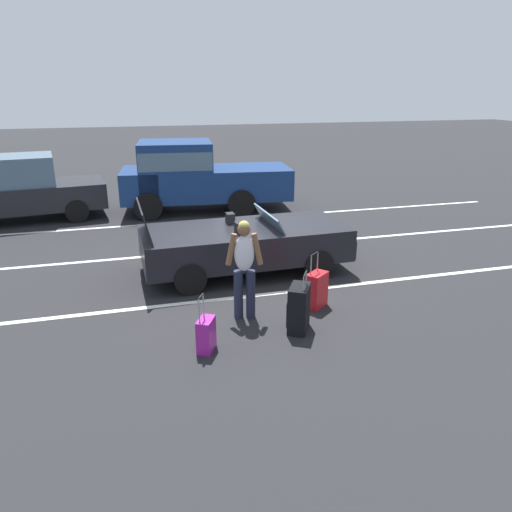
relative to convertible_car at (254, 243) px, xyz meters
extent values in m
plane|color=black|center=(-0.20, -0.01, -0.59)|extent=(80.00, 80.00, 0.00)
cube|color=silver|center=(-0.20, -1.26, -0.59)|extent=(18.00, 0.12, 0.01)
cube|color=silver|center=(-0.20, 1.44, -0.59)|extent=(18.00, 0.12, 0.01)
cube|color=silver|center=(-0.20, 4.14, -0.59)|extent=(18.00, 0.12, 0.01)
cube|color=black|center=(-0.20, -0.01, 0.03)|extent=(4.15, 1.89, 0.64)
cube|color=black|center=(1.24, 0.04, -0.08)|extent=(1.36, 1.71, 0.38)
cube|color=slate|center=(0.31, 0.01, 0.50)|extent=(0.23, 1.55, 0.31)
cube|color=black|center=(-0.41, 0.36, 0.46)|extent=(0.17, 0.22, 0.22)
cube|color=black|center=(-0.39, -0.38, 0.46)|extent=(0.17, 0.22, 0.22)
cube|color=black|center=(-2.14, -0.07, 0.63)|extent=(0.23, 1.50, 0.63)
cylinder|color=black|center=(1.05, 0.84, -0.29)|extent=(0.61, 0.24, 0.60)
cylinder|color=black|center=(1.10, -0.78, -0.29)|extent=(0.61, 0.24, 0.60)
cylinder|color=black|center=(-1.49, 0.76, -0.29)|extent=(0.61, 0.24, 0.60)
cylinder|color=black|center=(-1.44, -0.86, -0.29)|extent=(0.61, 0.24, 0.60)
cube|color=black|center=(0.00, -2.70, -0.22)|extent=(0.48, 0.56, 0.74)
cube|color=black|center=(-0.13, -2.62, -0.28)|extent=(0.21, 0.34, 0.41)
cylinder|color=gray|center=(0.00, -2.85, 0.25)|extent=(0.03, 0.03, 0.21)
cylinder|color=gray|center=(0.13, -2.62, 0.25)|extent=(0.03, 0.03, 0.21)
cylinder|color=black|center=(0.06, -2.74, 0.36)|extent=(0.16, 0.24, 0.03)
sphere|color=black|center=(0.00, -2.90, -0.57)|extent=(0.04, 0.04, 0.04)
sphere|color=black|center=(0.17, -2.61, -0.57)|extent=(0.04, 0.04, 0.04)
cube|color=red|center=(0.58, -1.98, -0.28)|extent=(0.46, 0.44, 0.62)
cylinder|color=gray|center=(0.63, -1.86, 0.20)|extent=(0.03, 0.03, 0.34)
cylinder|color=gray|center=(0.46, -1.99, 0.20)|extent=(0.03, 0.03, 0.34)
cylinder|color=black|center=(0.54, -1.92, 0.37)|extent=(0.19, 0.16, 0.03)
sphere|color=black|center=(0.64, -1.82, -0.57)|extent=(0.04, 0.04, 0.04)
sphere|color=black|center=(0.42, -1.99, -0.57)|extent=(0.04, 0.04, 0.04)
cube|color=#991E8C|center=(-1.50, -2.94, -0.34)|extent=(0.34, 0.39, 0.50)
cylinder|color=gray|center=(-1.50, -2.83, 0.08)|extent=(0.03, 0.03, 0.35)
cylinder|color=gray|center=(-1.59, -2.99, 0.08)|extent=(0.03, 0.03, 0.35)
cylinder|color=black|center=(-1.55, -2.91, 0.26)|extent=(0.11, 0.18, 0.03)
sphere|color=black|center=(-1.51, -2.80, -0.57)|extent=(0.04, 0.04, 0.04)
sphere|color=black|center=(-1.62, -3.01, -0.57)|extent=(0.04, 0.04, 0.04)
cylinder|color=#1E2338|center=(-0.81, -2.02, -0.18)|extent=(0.18, 0.18, 0.82)
cylinder|color=#1E2338|center=(-0.61, -2.06, -0.18)|extent=(0.18, 0.18, 0.82)
ellipsoid|color=silver|center=(-0.71, -2.04, 0.53)|extent=(0.36, 0.28, 0.60)
sphere|color=brown|center=(-0.71, -2.04, 0.92)|extent=(0.21, 0.21, 0.21)
sphere|color=tan|center=(-0.71, -2.04, 0.97)|extent=(0.18, 0.18, 0.18)
cylinder|color=brown|center=(-0.91, -2.00, 0.59)|extent=(0.21, 0.13, 0.53)
cylinder|color=brown|center=(-0.51, -2.09, 0.59)|extent=(0.21, 0.13, 0.53)
cube|color=navy|center=(-2.00, 5.54, 0.26)|extent=(1.30, 2.01, 0.90)
cube|color=navy|center=(-0.95, 5.43, 0.66)|extent=(2.29, 2.11, 1.70)
cube|color=slate|center=(-0.95, 5.43, 1.04)|extent=(2.25, 2.13, 0.51)
cube|color=navy|center=(1.24, 5.20, 0.26)|extent=(2.59, 2.14, 0.90)
cylinder|color=black|center=(-1.87, 4.62, -0.19)|extent=(0.83, 0.36, 0.80)
cylinder|color=black|center=(-1.68, 6.42, -0.19)|extent=(0.83, 0.36, 0.80)
cylinder|color=black|center=(0.78, 4.34, -0.19)|extent=(0.83, 0.36, 0.80)
cylinder|color=black|center=(0.97, 6.13, -0.19)|extent=(0.83, 0.36, 0.80)
cube|color=black|center=(-5.32, 5.57, 0.08)|extent=(4.71, 2.42, 0.70)
cube|color=slate|center=(-5.42, 5.56, 0.83)|extent=(2.31, 1.90, 0.80)
cylinder|color=black|center=(-4.05, 6.59, -0.27)|extent=(0.66, 0.31, 0.64)
cylinder|color=black|center=(-3.82, 4.95, -0.27)|extent=(0.66, 0.31, 0.64)
camera|label=1|loc=(-2.41, -9.02, 3.02)|focal=33.72mm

